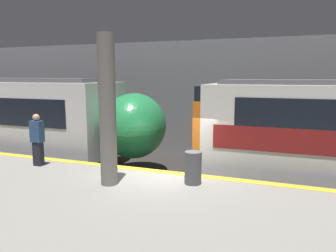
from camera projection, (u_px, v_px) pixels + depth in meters
The scene contains 6 objects.
ground_plane at pixel (168, 203), 9.82m from camera, with size 120.00×120.00×0.00m, color #282623.
platform at pixel (126, 224), 7.30m from camera, with size 40.00×5.28×1.01m.
station_rear_barrier at pixel (218, 98), 15.49m from camera, with size 50.00×0.15×5.45m.
support_pillar_near at pixel (107, 111), 8.21m from camera, with size 0.43×0.43×3.82m.
person_waiting at pixel (37, 139), 10.12m from camera, with size 0.38×0.24×1.62m.
trash_bin at pixel (193, 168), 8.47m from camera, with size 0.44×0.44×0.85m.
Camera 1 is at (3.35, -8.73, 3.78)m, focal length 35.00 mm.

